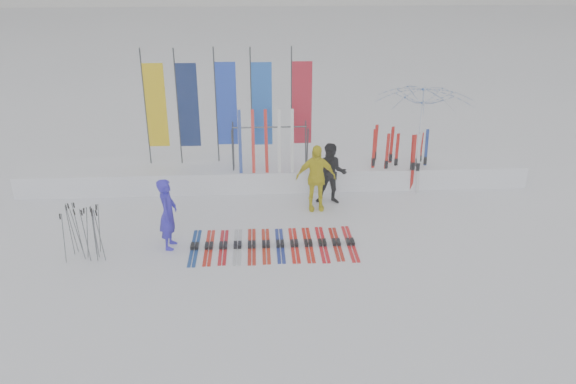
{
  "coord_description": "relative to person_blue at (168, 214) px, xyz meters",
  "views": [
    {
      "loc": [
        -0.5,
        -10.27,
        6.13
      ],
      "look_at": [
        0.2,
        1.6,
        1.0
      ],
      "focal_mm": 35.0,
      "sensor_mm": 36.0,
      "label": 1
    }
  ],
  "objects": [
    {
      "name": "person_blue",
      "position": [
        0.0,
        0.0,
        0.0
      ],
      "size": [
        0.43,
        0.62,
        1.63
      ],
      "primitive_type": "imported",
      "rotation": [
        0.0,
        0.0,
        1.5
      ],
      "color": "#2A21C3",
      "rests_on": "ground"
    },
    {
      "name": "person_yellow",
      "position": [
        3.45,
        1.81,
        0.04
      ],
      "size": [
        1.03,
        0.46,
        1.72
      ],
      "primitive_type": "imported",
      "rotation": [
        0.0,
        0.0,
        0.04
      ],
      "color": "yellow",
      "rests_on": "ground"
    },
    {
      "name": "tent_canopy",
      "position": [
        6.88,
        4.48,
        0.49
      ],
      "size": [
        3.79,
        3.81,
        2.61
      ],
      "primitive_type": "imported",
      "rotation": [
        0.0,
        0.0,
        0.42
      ],
      "color": "white",
      "rests_on": "ground"
    },
    {
      "name": "pole_cluster",
      "position": [
        -1.73,
        -0.38,
        -0.21
      ],
      "size": [
        0.84,
        0.56,
        1.25
      ],
      "color": "#595B60",
      "rests_on": "ground"
    },
    {
      "name": "person_black",
      "position": [
        3.89,
        2.17,
        -0.0
      ],
      "size": [
        0.86,
        0.7,
        1.63
      ],
      "primitive_type": "imported",
      "rotation": [
        0.0,
        0.0,
        -0.12
      ],
      "color": "black",
      "rests_on": "ground"
    },
    {
      "name": "ski_rack",
      "position": [
        2.34,
        3.23,
        0.57
      ],
      "size": [
        2.04,
        0.8,
        1.23
      ],
      "color": "#383A3F",
      "rests_on": "ground"
    },
    {
      "name": "feather_flags",
      "position": [
        1.17,
        3.85,
        1.43
      ],
      "size": [
        4.56,
        0.13,
        3.2
      ],
      "color": "#383A3F",
      "rests_on": "ground"
    },
    {
      "name": "snow_bank",
      "position": [
        2.48,
        3.63,
        -0.52
      ],
      "size": [
        14.0,
        1.6,
        0.6
      ],
      "primitive_type": "cube",
      "color": "white",
      "rests_on": "ground"
    },
    {
      "name": "ground",
      "position": [
        2.48,
        -0.97,
        -0.82
      ],
      "size": [
        120.0,
        120.0,
        0.0
      ],
      "primitive_type": "plane",
      "color": "white",
      "rests_on": "ground"
    },
    {
      "name": "ski_row",
      "position": [
        2.29,
        -0.1,
        -0.78
      ],
      "size": [
        3.68,
        1.7,
        0.07
      ],
      "color": "navy",
      "rests_on": "ground"
    },
    {
      "name": "upright_skis",
      "position": [
        6.0,
        3.17,
        -0.01
      ],
      "size": [
        1.58,
        1.02,
        1.69
      ],
      "color": "red",
      "rests_on": "ground"
    }
  ]
}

